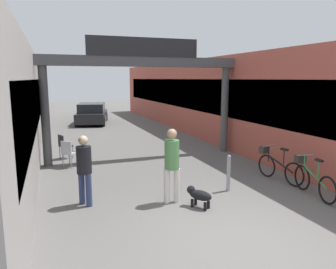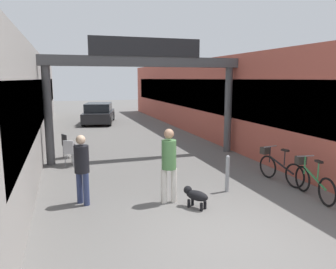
{
  "view_description": "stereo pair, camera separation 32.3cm",
  "coord_description": "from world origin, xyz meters",
  "px_view_note": "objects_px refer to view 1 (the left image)",
  "views": [
    {
      "loc": [
        -3.16,
        -4.95,
        2.9
      ],
      "look_at": [
        0.0,
        3.86,
        1.3
      ],
      "focal_mm": 35.0,
      "sensor_mm": 36.0,
      "label": 1
    },
    {
      "loc": [
        -2.85,
        -5.05,
        2.9
      ],
      "look_at": [
        0.0,
        3.86,
        1.3
      ],
      "focal_mm": 35.0,
      "sensor_mm": 36.0,
      "label": 2
    }
  ],
  "objects_px": {
    "pedestrian_companion": "(84,166)",
    "cafe_chair_black_farther": "(64,144)",
    "parked_car_black": "(92,114)",
    "pedestrian_with_dog": "(172,161)",
    "bicycle_black_second": "(277,166)",
    "bollard_post_metal": "(229,173)",
    "bicycle_green_nearest": "(312,178)",
    "cafe_chair_aluminium_nearer": "(68,151)",
    "dog_on_leash": "(199,195)"
  },
  "relations": [
    {
      "from": "pedestrian_with_dog",
      "to": "pedestrian_companion",
      "type": "relative_size",
      "value": 1.08
    },
    {
      "from": "pedestrian_with_dog",
      "to": "dog_on_leash",
      "type": "xyz_separation_m",
      "value": [
        0.47,
        -0.48,
        -0.73
      ]
    },
    {
      "from": "cafe_chair_black_farther",
      "to": "bicycle_green_nearest",
      "type": "bearing_deg",
      "value": -46.76
    },
    {
      "from": "bollard_post_metal",
      "to": "cafe_chair_aluminium_nearer",
      "type": "bearing_deg",
      "value": 134.67
    },
    {
      "from": "cafe_chair_black_farther",
      "to": "parked_car_black",
      "type": "height_order",
      "value": "parked_car_black"
    },
    {
      "from": "bicycle_black_second",
      "to": "cafe_chair_black_farther",
      "type": "relative_size",
      "value": 1.89
    },
    {
      "from": "dog_on_leash",
      "to": "pedestrian_with_dog",
      "type": "bearing_deg",
      "value": 134.25
    },
    {
      "from": "parked_car_black",
      "to": "dog_on_leash",
      "type": "bearing_deg",
      "value": -87.93
    },
    {
      "from": "bicycle_green_nearest",
      "to": "cafe_chair_aluminium_nearer",
      "type": "distance_m",
      "value": 7.38
    },
    {
      "from": "bicycle_black_second",
      "to": "bollard_post_metal",
      "type": "distance_m",
      "value": 1.8
    },
    {
      "from": "pedestrian_companion",
      "to": "cafe_chair_black_farther",
      "type": "distance_m",
      "value": 4.86
    },
    {
      "from": "pedestrian_companion",
      "to": "cafe_chair_aluminium_nearer",
      "type": "xyz_separation_m",
      "value": [
        -0.18,
        3.58,
        -0.39
      ]
    },
    {
      "from": "pedestrian_companion",
      "to": "dog_on_leash",
      "type": "height_order",
      "value": "pedestrian_companion"
    },
    {
      "from": "pedestrian_companion",
      "to": "bicycle_black_second",
      "type": "bearing_deg",
      "value": 0.73
    },
    {
      "from": "pedestrian_companion",
      "to": "bollard_post_metal",
      "type": "bearing_deg",
      "value": -4.08
    },
    {
      "from": "cafe_chair_black_farther",
      "to": "pedestrian_companion",
      "type": "bearing_deg",
      "value": -86.73
    },
    {
      "from": "bollard_post_metal",
      "to": "cafe_chair_aluminium_nearer",
      "type": "relative_size",
      "value": 1.09
    },
    {
      "from": "cafe_chair_aluminium_nearer",
      "to": "pedestrian_companion",
      "type": "bearing_deg",
      "value": -87.14
    },
    {
      "from": "dog_on_leash",
      "to": "bicycle_black_second",
      "type": "bearing_deg",
      "value": 19.8
    },
    {
      "from": "bicycle_green_nearest",
      "to": "cafe_chair_aluminium_nearer",
      "type": "relative_size",
      "value": 1.88
    },
    {
      "from": "cafe_chair_aluminium_nearer",
      "to": "cafe_chair_black_farther",
      "type": "xyz_separation_m",
      "value": [
        -0.1,
        1.26,
        0.0
      ]
    },
    {
      "from": "pedestrian_with_dog",
      "to": "parked_car_black",
      "type": "relative_size",
      "value": 0.41
    },
    {
      "from": "pedestrian_with_dog",
      "to": "cafe_chair_aluminium_nearer",
      "type": "distance_m",
      "value": 4.64
    },
    {
      "from": "dog_on_leash",
      "to": "cafe_chair_black_farther",
      "type": "bearing_deg",
      "value": 114.7
    },
    {
      "from": "pedestrian_with_dog",
      "to": "bicycle_green_nearest",
      "type": "height_order",
      "value": "pedestrian_with_dog"
    },
    {
      "from": "cafe_chair_black_farther",
      "to": "parked_car_black",
      "type": "relative_size",
      "value": 0.21
    },
    {
      "from": "pedestrian_with_dog",
      "to": "bollard_post_metal",
      "type": "distance_m",
      "value": 1.77
    },
    {
      "from": "pedestrian_with_dog",
      "to": "bicycle_green_nearest",
      "type": "bearing_deg",
      "value": -11.44
    },
    {
      "from": "bicycle_green_nearest",
      "to": "bollard_post_metal",
      "type": "xyz_separation_m",
      "value": [
        -1.81,
        0.97,
        0.05
      ]
    },
    {
      "from": "bicycle_green_nearest",
      "to": "parked_car_black",
      "type": "relative_size",
      "value": 0.39
    },
    {
      "from": "bicycle_black_second",
      "to": "cafe_chair_aluminium_nearer",
      "type": "height_order",
      "value": "bicycle_black_second"
    },
    {
      "from": "parked_car_black",
      "to": "pedestrian_with_dog",
      "type": "bearing_deg",
      "value": -89.69
    },
    {
      "from": "dog_on_leash",
      "to": "bicycle_black_second",
      "type": "distance_m",
      "value": 3.17
    },
    {
      "from": "dog_on_leash",
      "to": "cafe_chair_black_farther",
      "type": "distance_m",
      "value": 6.43
    },
    {
      "from": "parked_car_black",
      "to": "pedestrian_companion",
      "type": "bearing_deg",
      "value": -97.47
    },
    {
      "from": "bicycle_green_nearest",
      "to": "bicycle_black_second",
      "type": "distance_m",
      "value": 1.29
    },
    {
      "from": "bicycle_green_nearest",
      "to": "bollard_post_metal",
      "type": "distance_m",
      "value": 2.06
    },
    {
      "from": "pedestrian_companion",
      "to": "cafe_chair_black_farther",
      "type": "height_order",
      "value": "pedestrian_companion"
    },
    {
      "from": "pedestrian_with_dog",
      "to": "bicycle_black_second",
      "type": "relative_size",
      "value": 1.05
    },
    {
      "from": "cafe_chair_black_farther",
      "to": "parked_car_black",
      "type": "xyz_separation_m",
      "value": [
        2.14,
        9.34,
        0.1
      ]
    },
    {
      "from": "bicycle_green_nearest",
      "to": "pedestrian_with_dog",
      "type": "bearing_deg",
      "value": 168.56
    },
    {
      "from": "pedestrian_with_dog",
      "to": "bollard_post_metal",
      "type": "relative_size",
      "value": 1.83
    },
    {
      "from": "pedestrian_companion",
      "to": "bicycle_green_nearest",
      "type": "relative_size",
      "value": 0.98
    },
    {
      "from": "pedestrian_companion",
      "to": "bollard_post_metal",
      "type": "xyz_separation_m",
      "value": [
        3.61,
        -0.26,
        -0.44
      ]
    },
    {
      "from": "pedestrian_with_dog",
      "to": "bicycle_black_second",
      "type": "bearing_deg",
      "value": 9.7
    },
    {
      "from": "parked_car_black",
      "to": "cafe_chair_black_farther",
      "type": "bearing_deg",
      "value": -102.88
    },
    {
      "from": "dog_on_leash",
      "to": "pedestrian_companion",
      "type": "bearing_deg",
      "value": 157.38
    },
    {
      "from": "bollard_post_metal",
      "to": "parked_car_black",
      "type": "relative_size",
      "value": 0.23
    },
    {
      "from": "bicycle_green_nearest",
      "to": "cafe_chair_aluminium_nearer",
      "type": "bearing_deg",
      "value": 139.4
    },
    {
      "from": "bicycle_black_second",
      "to": "parked_car_black",
      "type": "xyz_separation_m",
      "value": [
        -3.53,
        14.11,
        0.21
      ]
    }
  ]
}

